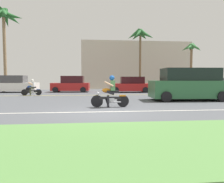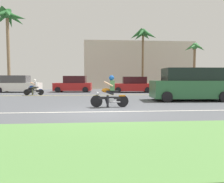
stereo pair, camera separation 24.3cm
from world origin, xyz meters
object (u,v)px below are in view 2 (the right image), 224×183
palm_tree_2 (195,51)px  motorcyclist_distant (34,88)px  suv_nearby (190,85)px  motorcyclist (110,94)px  parked_car_3 (178,85)px  palm_tree_0 (143,37)px  parked_car_1 (74,85)px  parked_car_2 (133,85)px  palm_tree_1 (7,20)px  parked_car_0 (18,84)px

palm_tree_2 → motorcyclist_distant: 18.05m
palm_tree_2 → suv_nearby: bearing=-117.3°
suv_nearby → motorcyclist_distant: bearing=156.0°
motorcyclist → parked_car_3: 14.36m
motorcyclist → palm_tree_0: 16.10m
motorcyclist → suv_nearby: bearing=26.5°
suv_nearby → motorcyclist: bearing=-153.5°
motorcyclist → parked_car_3: bearing=55.1°
suv_nearby → palm_tree_2: palm_tree_2 is taller
palm_tree_0 → motorcyclist_distant: 13.88m
parked_car_1 → motorcyclist_distant: 4.86m
parked_car_2 → palm_tree_0: palm_tree_0 is taller
suv_nearby → parked_car_3: size_ratio=1.36×
suv_nearby → palm_tree_1: (-15.78, 11.50, 6.90)m
parked_car_2 → palm_tree_0: size_ratio=0.56×
palm_tree_0 → palm_tree_1: size_ratio=0.78×
parked_car_2 → palm_tree_0: 6.91m
parked_car_0 → motorcyclist_distant: size_ratio=2.69×
palm_tree_0 → parked_car_2: bearing=-117.2°
palm_tree_0 → palm_tree_2: (5.89, -0.95, -1.68)m
parked_car_0 → palm_tree_2: 19.86m
parked_car_0 → palm_tree_2: size_ratio=0.78×
palm_tree_2 → palm_tree_1: bearing=177.7°
parked_car_1 → parked_car_3: parked_car_1 is taller
parked_car_1 → palm_tree_2: bearing=7.4°
palm_tree_2 → motorcyclist: bearing=-129.1°
suv_nearby → parked_car_0: (-13.92, 8.98, -0.21)m
parked_car_0 → parked_car_2: size_ratio=1.06×
parked_car_1 → palm_tree_1: size_ratio=0.42×
parked_car_1 → parked_car_2: (6.00, -0.94, -0.03)m
palm_tree_1 → parked_car_2: bearing=-14.8°
parked_car_0 → parked_car_3: parked_car_0 is taller
motorcyclist → parked_car_2: (3.03, 10.58, 0.07)m
suv_nearby → palm_tree_2: 12.52m
parked_car_3 → palm_tree_1: 20.15m
parked_car_3 → suv_nearby: bearing=-107.6°
parked_car_0 → palm_tree_1: palm_tree_1 is taller
motorcyclist → parked_car_3: size_ratio=0.51×
suv_nearby → palm_tree_1: palm_tree_1 is taller
parked_car_1 → palm_tree_1: 10.67m
parked_car_3 → palm_tree_0: bearing=142.9°
motorcyclist_distant → motorcyclist: bearing=-52.5°
parked_car_1 → palm_tree_2: (13.78, 1.79, 3.82)m
palm_tree_2 → motorcyclist_distant: (-16.65, -5.70, -4.01)m
palm_tree_0 → palm_tree_2: 6.20m
motorcyclist → parked_car_1: size_ratio=0.48×
motorcyclist → suv_nearby: (5.31, 2.65, 0.33)m
parked_car_3 → motorcyclist_distant: 14.66m
palm_tree_2 → motorcyclist_distant: size_ratio=3.43×
motorcyclist → parked_car_2: bearing=74.0°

